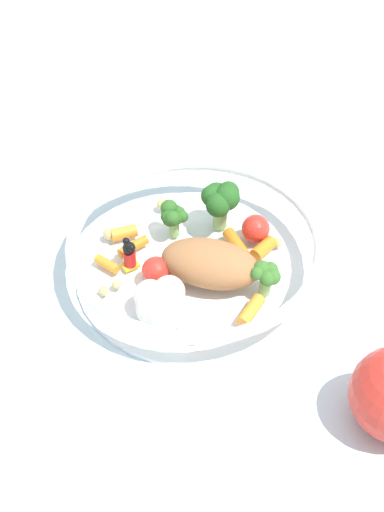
% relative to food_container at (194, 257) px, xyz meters
% --- Properties ---
extents(ground_plane, '(2.40, 2.40, 0.00)m').
position_rel_food_container_xyz_m(ground_plane, '(0.01, -0.01, -0.03)').
color(ground_plane, silver).
extents(food_container, '(0.24, 0.24, 0.06)m').
position_rel_food_container_xyz_m(food_container, '(0.00, 0.00, 0.00)').
color(food_container, white).
rests_on(food_container, ground_plane).
extents(folded_napkin, '(0.14, 0.13, 0.01)m').
position_rel_food_container_xyz_m(folded_napkin, '(0.23, 0.06, -0.02)').
color(folded_napkin, white).
rests_on(folded_napkin, ground_plane).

